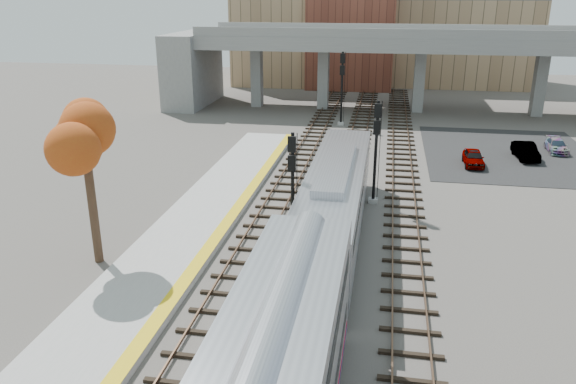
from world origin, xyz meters
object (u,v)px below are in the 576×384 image
(locomotive, at_px, (335,199))
(car_b, at_px, (526,151))
(signal_mast_mid, at_px, (375,155))
(signal_mast_near, at_px, (292,195))
(tree, at_px, (84,135))
(signal_mast_far, at_px, (342,89))
(car_c, at_px, (557,146))
(car_a, at_px, (473,158))

(locomotive, relative_size, car_b, 4.69)
(signal_mast_mid, xyz_separation_m, car_b, (12.07, 12.57, -2.60))
(signal_mast_near, height_order, tree, tree)
(signal_mast_far, distance_m, car_c, 20.86)
(locomotive, bearing_deg, tree, -155.66)
(signal_mast_near, distance_m, signal_mast_far, 30.20)
(locomotive, distance_m, car_b, 23.11)
(signal_mast_near, xyz_separation_m, signal_mast_mid, (4.10, 7.64, 0.26))
(locomotive, xyz_separation_m, signal_mast_far, (-2.10, 28.25, 1.50))
(tree, bearing_deg, signal_mast_far, 74.09)
(tree, xyz_separation_m, car_b, (25.73, 23.54, -5.97))
(signal_mast_mid, bearing_deg, signal_mast_far, 100.31)
(signal_mast_far, xyz_separation_m, car_b, (16.17, -9.98, -3.07))
(signal_mast_near, xyz_separation_m, car_a, (11.67, 17.52, -2.37))
(signal_mast_near, height_order, signal_mast_far, signal_mast_far)
(locomotive, xyz_separation_m, car_c, (17.19, 21.00, -1.70))
(locomotive, xyz_separation_m, car_a, (9.57, 15.58, -1.60))
(car_c, bearing_deg, signal_mast_far, 161.71)
(signal_mast_mid, xyz_separation_m, car_a, (7.57, 9.88, -2.63))
(signal_mast_mid, relative_size, tree, 0.75)
(car_b, bearing_deg, signal_mast_mid, -137.81)
(signal_mast_far, bearing_deg, car_b, -31.69)
(car_b, xyz_separation_m, car_c, (3.12, 2.73, -0.13))
(signal_mast_far, relative_size, tree, 0.83)
(car_a, bearing_deg, signal_mast_near, -123.26)
(signal_mast_mid, height_order, car_b, signal_mast_mid)
(signal_mast_near, bearing_deg, car_c, 49.93)
(locomotive, height_order, car_a, locomotive)
(signal_mast_near, relative_size, tree, 0.71)
(locomotive, relative_size, signal_mast_mid, 2.81)
(car_b, height_order, car_c, car_b)
(signal_mast_mid, bearing_deg, car_a, 52.55)
(signal_mast_near, xyz_separation_m, car_c, (19.29, 22.94, -2.46))
(car_a, bearing_deg, tree, -135.10)
(signal_mast_mid, xyz_separation_m, car_c, (15.19, 15.30, -2.73))
(signal_mast_mid, relative_size, car_a, 1.82)
(locomotive, distance_m, car_c, 27.19)
(signal_mast_near, bearing_deg, tree, -160.75)
(locomotive, bearing_deg, signal_mast_near, -137.34)
(car_b, distance_m, car_c, 4.15)
(signal_mast_far, relative_size, car_c, 2.00)
(car_b, bearing_deg, car_a, -153.15)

